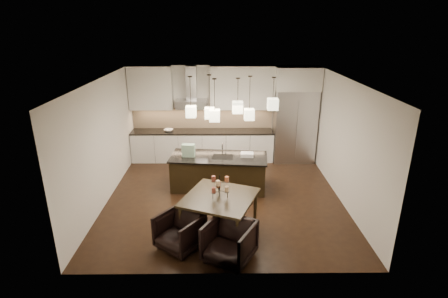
{
  "coord_description": "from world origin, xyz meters",
  "views": [
    {
      "loc": [
        -0.07,
        -7.53,
        3.97
      ],
      "look_at": [
        0.0,
        0.2,
        1.15
      ],
      "focal_mm": 28.0,
      "sensor_mm": 36.0,
      "label": 1
    }
  ],
  "objects_px": {
    "dining_table": "(220,214)",
    "armchair_left": "(180,231)",
    "refrigerator": "(294,126)",
    "island_body": "(219,173)",
    "armchair_right": "(229,242)"
  },
  "relations": [
    {
      "from": "refrigerator",
      "to": "armchair_right",
      "type": "distance_m",
      "value": 5.22
    },
    {
      "from": "island_body",
      "to": "dining_table",
      "type": "distance_m",
      "value": 1.97
    },
    {
      "from": "island_body",
      "to": "armchair_left",
      "type": "height_order",
      "value": "island_body"
    },
    {
      "from": "refrigerator",
      "to": "dining_table",
      "type": "relative_size",
      "value": 1.66
    },
    {
      "from": "dining_table",
      "to": "armchair_left",
      "type": "xyz_separation_m",
      "value": [
        -0.74,
        -0.54,
        -0.05
      ]
    },
    {
      "from": "armchair_right",
      "to": "armchair_left",
      "type": "bearing_deg",
      "value": -172.92
    },
    {
      "from": "refrigerator",
      "to": "armchair_left",
      "type": "xyz_separation_m",
      "value": [
        -2.94,
        -4.39,
        -0.73
      ]
    },
    {
      "from": "island_body",
      "to": "dining_table",
      "type": "bearing_deg",
      "value": -83.38
    },
    {
      "from": "armchair_left",
      "to": "armchair_right",
      "type": "xyz_separation_m",
      "value": [
        0.91,
        -0.36,
        0.02
      ]
    },
    {
      "from": "refrigerator",
      "to": "dining_table",
      "type": "distance_m",
      "value": 4.49
    },
    {
      "from": "dining_table",
      "to": "armchair_left",
      "type": "distance_m",
      "value": 0.92
    },
    {
      "from": "armchair_left",
      "to": "dining_table",
      "type": "bearing_deg",
      "value": 72.76
    },
    {
      "from": "island_body",
      "to": "armchair_right",
      "type": "height_order",
      "value": "island_body"
    },
    {
      "from": "dining_table",
      "to": "refrigerator",
      "type": "bearing_deg",
      "value": 81.97
    },
    {
      "from": "dining_table",
      "to": "armchair_left",
      "type": "height_order",
      "value": "dining_table"
    }
  ]
}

